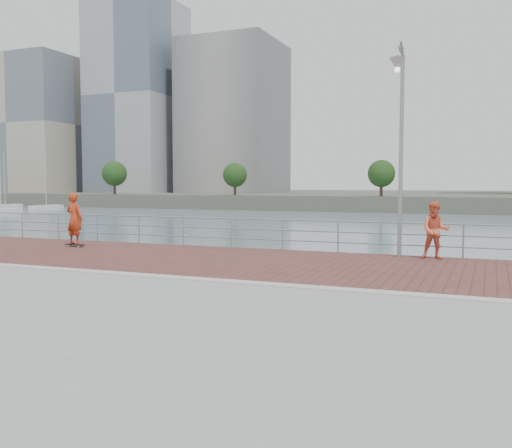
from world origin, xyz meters
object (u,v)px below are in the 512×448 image
at_px(bystander, 435,230).
at_px(street_lamp, 400,112).
at_px(guardrail, 310,232).
at_px(skateboarder, 74,219).

bearing_deg(bystander, street_lamp, -169.17).
height_order(guardrail, street_lamp, street_lamp).
height_order(street_lamp, bystander, street_lamp).
distance_m(skateboarder, bystander, 13.05).
distance_m(street_lamp, bystander, 3.89).
relative_size(guardrail, street_lamp, 5.99).
height_order(street_lamp, skateboarder, street_lamp).
relative_size(street_lamp, skateboarder, 3.33).
bearing_deg(guardrail, street_lamp, -16.99).
bearing_deg(skateboarder, street_lamp, -169.48).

